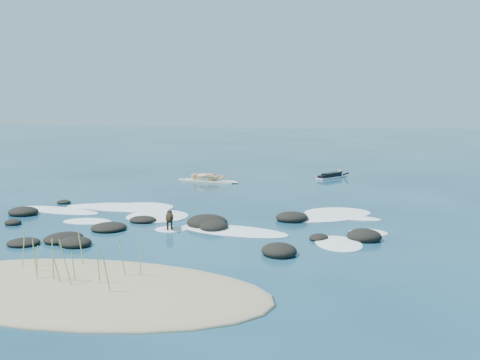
# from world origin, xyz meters

# --- Properties ---
(ground) EXTENTS (160.00, 160.00, 0.00)m
(ground) POSITION_xyz_m (0.00, 0.00, 0.00)
(ground) COLOR #0A2642
(ground) RESTS_ON ground
(sand_dune) EXTENTS (9.00, 4.40, 0.60)m
(sand_dune) POSITION_xyz_m (0.00, -8.20, 0.00)
(sand_dune) COLOR #9E8966
(sand_dune) RESTS_ON ground
(dune_grass) EXTENTS (3.28, 1.99, 1.18)m
(dune_grass) POSITION_xyz_m (-0.21, -8.14, 0.62)
(dune_grass) COLOR #8AAF54
(dune_grass) RESTS_ON ground
(reef_rocks) EXTENTS (14.13, 7.28, 0.52)m
(reef_rocks) POSITION_xyz_m (0.08, -2.20, 0.10)
(reef_rocks) COLOR black
(reef_rocks) RESTS_ON ground
(breaking_foam) EXTENTS (14.77, 7.36, 0.12)m
(breaking_foam) POSITION_xyz_m (0.06, 0.23, 0.01)
(breaking_foam) COLOR white
(breaking_foam) RESTS_ON ground
(standing_surfer_rig) EXTENTS (3.63, 1.00, 2.06)m
(standing_surfer_rig) POSITION_xyz_m (-1.99, 9.02, 0.81)
(standing_surfer_rig) COLOR #EDE6BE
(standing_surfer_rig) RESTS_ON ground
(paddling_surfer_rig) EXTENTS (1.83, 2.30, 0.44)m
(paddling_surfer_rig) POSITION_xyz_m (4.56, 12.10, 0.15)
(paddling_surfer_rig) COLOR silver
(paddling_surfer_rig) RESTS_ON ground
(dog) EXTENTS (0.48, 0.99, 0.65)m
(dog) POSITION_xyz_m (-0.11, -2.13, 0.43)
(dog) COLOR black
(dog) RESTS_ON ground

